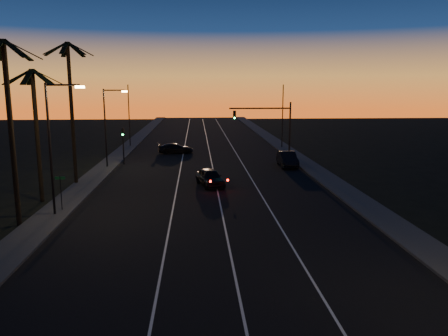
{
  "coord_description": "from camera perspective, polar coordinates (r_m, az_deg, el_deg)",
  "views": [
    {
      "loc": [
        -1.22,
        -9.51,
        8.77
      ],
      "look_at": [
        0.89,
        23.86,
        2.49
      ],
      "focal_mm": 35.0,
      "sensor_mm": 36.0,
      "label": 1
    }
  ],
  "objects": [
    {
      "name": "sidewalk_left",
      "position": [
        41.67,
        -17.4,
        -1.89
      ],
      "size": [
        2.4,
        170.0,
        0.16
      ],
      "primitive_type": "cube",
      "color": "#343432",
      "rests_on": "ground"
    },
    {
      "name": "palm_mid",
      "position": [
        35.67,
        -23.35,
        5.73
      ],
      "size": [
        4.25,
        4.16,
        10.03
      ],
      "color": "black",
      "rests_on": "ground"
    },
    {
      "name": "signal_post",
      "position": [
        50.52,
        -13.05,
        3.68
      ],
      "size": [
        0.28,
        0.37,
        4.2
      ],
      "color": "black",
      "rests_on": "ground"
    },
    {
      "name": "sidewalk_right",
      "position": [
        42.32,
        13.54,
        -1.51
      ],
      "size": [
        2.4,
        170.0,
        0.16
      ],
      "primitive_type": "cube",
      "color": "#343432",
      "rests_on": "ground"
    },
    {
      "name": "streetlight_left_far",
      "position": [
        48.58,
        -14.92,
        5.9
      ],
      "size": [
        2.55,
        0.26,
        8.5
      ],
      "color": "black",
      "rests_on": "ground"
    },
    {
      "name": "signal_mast",
      "position": [
        50.36,
        5.98,
        6.04
      ],
      "size": [
        7.1,
        0.41,
        7.0
      ],
      "color": "black",
      "rests_on": "ground"
    },
    {
      "name": "streetlight_left_near",
      "position": [
        31.18,
        -21.33,
        3.57
      ],
      "size": [
        2.55,
        0.26,
        9.0
      ],
      "color": "black",
      "rests_on": "ground"
    },
    {
      "name": "cross_car",
      "position": [
        58.14,
        -6.35,
        2.57
      ],
      "size": [
        4.77,
        2.31,
        1.34
      ],
      "color": "black",
      "rests_on": "road"
    },
    {
      "name": "far_pole_left",
      "position": [
        65.39,
        -12.3,
        6.65
      ],
      "size": [
        0.14,
        0.14,
        9.0
      ],
      "primitive_type": "cylinder",
      "color": "black",
      "rests_on": "ground"
    },
    {
      "name": "road",
      "position": [
        40.49,
        -1.8,
        -1.87
      ],
      "size": [
        20.0,
        170.0,
        0.01
      ],
      "primitive_type": "cube",
      "color": "black",
      "rests_on": "ground"
    },
    {
      "name": "palm_far",
      "position": [
        41.02,
        -19.36,
        8.43
      ],
      "size": [
        4.25,
        4.16,
        12.53
      ],
      "color": "black",
      "rests_on": "ground"
    },
    {
      "name": "right_car",
      "position": [
        48.74,
        8.27,
        1.15
      ],
      "size": [
        1.83,
        5.01,
        1.64
      ],
      "color": "black",
      "rests_on": "road"
    },
    {
      "name": "far_pole_right",
      "position": [
        62.86,
        7.65,
        6.65
      ],
      "size": [
        0.14,
        0.14,
        9.0
      ],
      "primitive_type": "cylinder",
      "color": "black",
      "rests_on": "ground"
    },
    {
      "name": "street_sign",
      "position": [
        32.76,
        -20.54,
        -2.59
      ],
      "size": [
        0.7,
        0.06,
        2.6
      ],
      "color": "black",
      "rests_on": "ground"
    },
    {
      "name": "lane_stripe_mid",
      "position": [
        40.5,
        -1.1,
        -1.84
      ],
      "size": [
        0.12,
        160.0,
        0.01
      ],
      "primitive_type": "cube",
      "color": "silver",
      "rests_on": "road"
    },
    {
      "name": "lead_car",
      "position": [
        38.89,
        -1.84,
        -1.23
      ],
      "size": [
        2.94,
        5.24,
        1.52
      ],
      "color": "black",
      "rests_on": "road"
    },
    {
      "name": "lane_stripe_right",
      "position": [
        40.8,
        3.82,
        -1.77
      ],
      "size": [
        0.12,
        160.0,
        0.01
      ],
      "primitive_type": "cube",
      "color": "silver",
      "rests_on": "road"
    },
    {
      "name": "palm_near",
      "position": [
        29.82,
        -26.21,
        6.29
      ],
      "size": [
        4.25,
        4.16,
        11.53
      ],
      "color": "black",
      "rests_on": "ground"
    },
    {
      "name": "lane_stripe_left",
      "position": [
        40.51,
        -6.05,
        -1.9
      ],
      "size": [
        0.12,
        160.0,
        0.01
      ],
      "primitive_type": "cube",
      "color": "silver",
      "rests_on": "road"
    }
  ]
}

